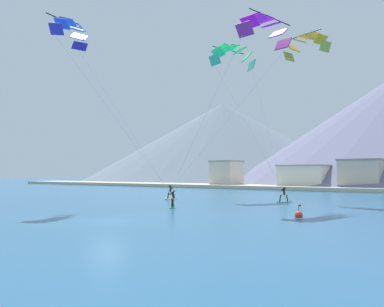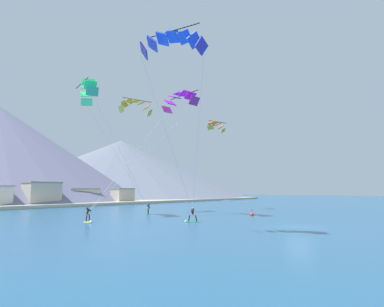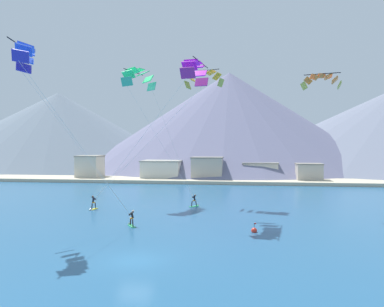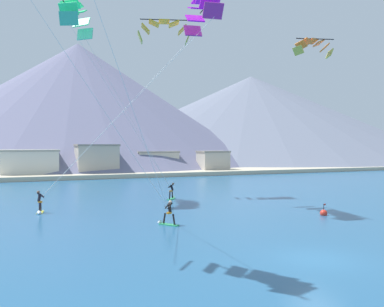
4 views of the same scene
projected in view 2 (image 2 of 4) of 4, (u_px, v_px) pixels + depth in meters
ground_plane at (298, 227)px, 29.70m from camera, size 400.00×400.00×0.00m
kitesurfer_near_lead at (191, 218)px, 33.87m from camera, size 1.30×1.67×1.74m
kitesurfer_near_trail at (89, 217)px, 33.38m from camera, size 0.69×1.78×1.85m
kitesurfer_mid_center at (148, 211)px, 45.67m from camera, size 1.40×1.61×1.72m
parafoil_kite_near_lead at (173, 43)px, 26.33m from camera, size 10.50×7.46×16.12m
parafoil_kite_near_trail at (180, 100)px, 44.56m from camera, size 14.40×7.20×16.57m
parafoil_kite_mid_center at (88, 90)px, 43.44m from camera, size 10.36×6.90×17.99m
parafoil_kite_distant_high_outer at (216, 125)px, 58.59m from camera, size 4.96×1.74×1.97m
parafoil_kite_distant_low_drift at (136, 105)px, 51.14m from camera, size 5.90×3.12×2.42m
race_marker_buoy at (252, 215)px, 42.64m from camera, size 0.56×0.56×1.02m
shoreline_strip at (43, 206)px, 64.40m from camera, size 180.00×10.00×0.70m
shore_building_promenade_mid at (122, 196)px, 82.22m from camera, size 5.45×4.24×4.20m
shore_building_quay_west at (82, 196)px, 76.64m from camera, size 8.08×4.27×4.16m
shore_building_old_town at (42, 194)px, 65.61m from camera, size 6.98×5.22×5.45m
mountain_peak_west_ridge at (121, 169)px, 151.28m from camera, size 126.30×126.30×29.02m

